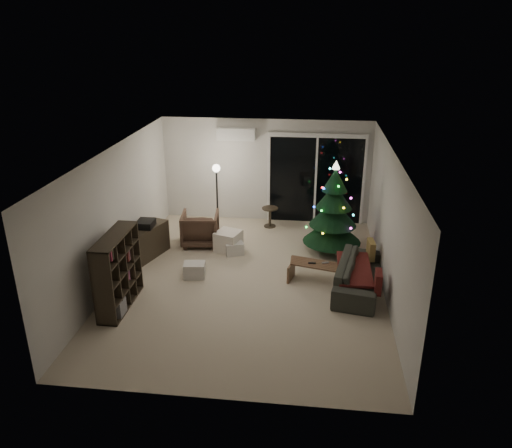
{
  "coord_description": "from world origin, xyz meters",
  "views": [
    {
      "loc": [
        1.11,
        -8.34,
        4.56
      ],
      "look_at": [
        0.1,
        0.3,
        1.05
      ],
      "focal_mm": 35.0,
      "sensor_mm": 36.0,
      "label": 1
    }
  ],
  "objects_px": {
    "bookshelf": "(109,271)",
    "christmas_tree": "(334,207)",
    "coffee_table": "(320,272)",
    "armchair": "(200,229)",
    "sofa": "(359,275)",
    "media_cabinet": "(147,242)"
  },
  "relations": [
    {
      "from": "bookshelf",
      "to": "christmas_tree",
      "type": "bearing_deg",
      "value": 26.7
    },
    {
      "from": "coffee_table",
      "to": "christmas_tree",
      "type": "distance_m",
      "value": 1.64
    },
    {
      "from": "coffee_table",
      "to": "christmas_tree",
      "type": "xyz_separation_m",
      "value": [
        0.25,
        1.39,
        0.82
      ]
    },
    {
      "from": "armchair",
      "to": "sofa",
      "type": "bearing_deg",
      "value": 147.05
    },
    {
      "from": "armchair",
      "to": "sofa",
      "type": "relative_size",
      "value": 0.43
    },
    {
      "from": "sofa",
      "to": "christmas_tree",
      "type": "bearing_deg",
      "value": 26.95
    },
    {
      "from": "bookshelf",
      "to": "media_cabinet",
      "type": "height_order",
      "value": "bookshelf"
    },
    {
      "from": "media_cabinet",
      "to": "christmas_tree",
      "type": "relative_size",
      "value": 0.53
    },
    {
      "from": "media_cabinet",
      "to": "sofa",
      "type": "distance_m",
      "value": 4.39
    },
    {
      "from": "media_cabinet",
      "to": "sofa",
      "type": "height_order",
      "value": "media_cabinet"
    },
    {
      "from": "armchair",
      "to": "christmas_tree",
      "type": "bearing_deg",
      "value": 172.4
    },
    {
      "from": "armchair",
      "to": "sofa",
      "type": "distance_m",
      "value": 3.72
    },
    {
      "from": "bookshelf",
      "to": "christmas_tree",
      "type": "relative_size",
      "value": 0.66
    },
    {
      "from": "media_cabinet",
      "to": "christmas_tree",
      "type": "height_order",
      "value": "christmas_tree"
    },
    {
      "from": "coffee_table",
      "to": "media_cabinet",
      "type": "bearing_deg",
      "value": -176.33
    },
    {
      "from": "armchair",
      "to": "christmas_tree",
      "type": "xyz_separation_m",
      "value": [
        2.87,
        -0.04,
        0.63
      ]
    },
    {
      "from": "coffee_table",
      "to": "christmas_tree",
      "type": "height_order",
      "value": "christmas_tree"
    },
    {
      "from": "armchair",
      "to": "bookshelf",
      "type": "bearing_deg",
      "value": 63.6
    },
    {
      "from": "sofa",
      "to": "coffee_table",
      "type": "height_order",
      "value": "sofa"
    },
    {
      "from": "media_cabinet",
      "to": "christmas_tree",
      "type": "xyz_separation_m",
      "value": [
        3.83,
        0.71,
        0.66
      ]
    },
    {
      "from": "christmas_tree",
      "to": "media_cabinet",
      "type": "bearing_deg",
      "value": -169.47
    },
    {
      "from": "bookshelf",
      "to": "sofa",
      "type": "xyz_separation_m",
      "value": [
        4.3,
        1.08,
        -0.38
      ]
    }
  ]
}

